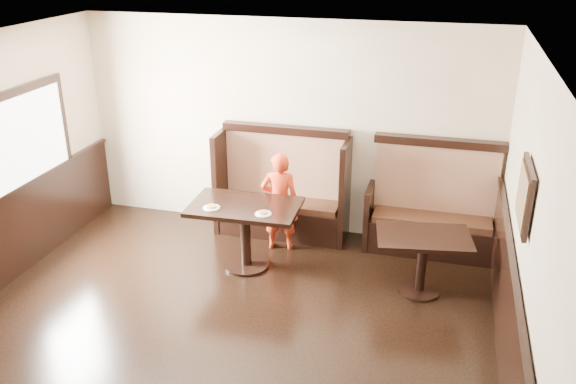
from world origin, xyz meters
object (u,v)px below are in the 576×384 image
at_px(booth_neighbor, 432,215).
at_px(table_main, 245,219).
at_px(booth_main, 283,196).
at_px(table_neighbor, 423,250).
at_px(child, 280,202).

bearing_deg(booth_neighbor, table_main, -154.29).
xyz_separation_m(booth_main, booth_neighbor, (1.95, -0.00, -0.05)).
height_order(table_neighbor, child, child).
bearing_deg(booth_main, table_main, -99.87).
bearing_deg(table_main, booth_main, 78.32).
bearing_deg(table_neighbor, child, 152.27).
height_order(table_main, child, child).
bearing_deg(booth_neighbor, table_neighbor, -92.99).
xyz_separation_m(booth_neighbor, table_main, (-2.13, -1.02, 0.14)).
distance_m(booth_neighbor, table_main, 2.37).
xyz_separation_m(table_neighbor, child, (-1.81, 0.60, 0.12)).
bearing_deg(child, table_main, 54.28).
relative_size(booth_neighbor, table_main, 1.27).
bearing_deg(booth_neighbor, booth_main, 179.95).
xyz_separation_m(booth_main, table_neighbor, (1.89, -1.06, 0.00)).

